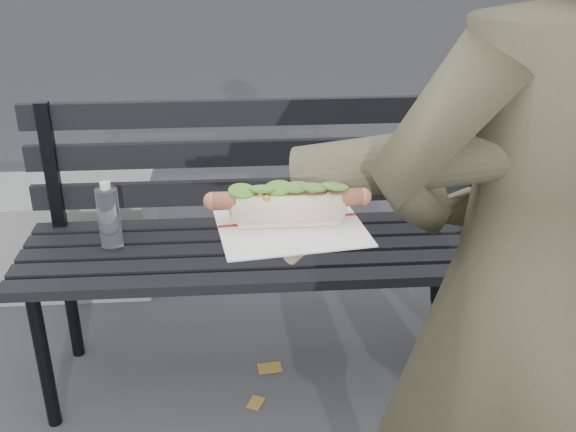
% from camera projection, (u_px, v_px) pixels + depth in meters
% --- Properties ---
extents(park_bench, '(1.50, 0.44, 0.88)m').
position_uv_depth(park_bench, '(269.00, 223.00, 2.05)').
color(park_bench, black).
rests_on(park_bench, ground).
extents(concrete_block, '(1.20, 0.40, 0.40)m').
position_uv_depth(concrete_block, '(0.00, 237.00, 2.67)').
color(concrete_block, slate).
rests_on(concrete_block, ground).
extents(person, '(0.66, 0.52, 1.61)m').
position_uv_depth(person, '(523.00, 299.00, 1.13)').
color(person, '#413E2B').
rests_on(person, ground).
extents(held_hotdog, '(0.63, 0.32, 0.20)m').
position_uv_depth(held_hotdog, '(420.00, 170.00, 0.97)').
color(held_hotdog, '#413E2B').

